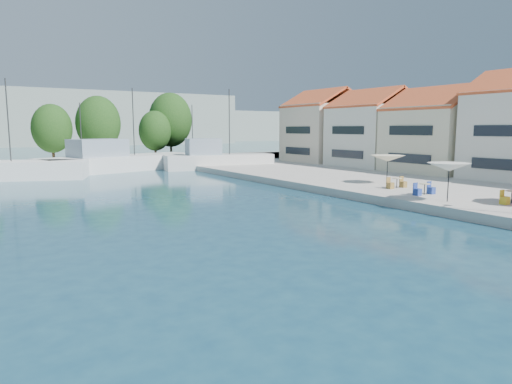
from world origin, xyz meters
TOP-DOWN VIEW (x-y plane):
  - quay_right at (22.00, 30.00)m, footprint 32.00×92.00m
  - quay_far at (-8.00, 67.00)m, footprint 90.00×16.00m
  - hill_east at (40.00, 180.00)m, footprint 140.00×40.00m
  - building_04 at (24.00, 33.00)m, footprint 9.00×8.80m
  - building_05 at (24.00, 42.00)m, footprint 8.40×8.80m
  - building_06 at (24.00, 51.00)m, footprint 9.00×8.80m
  - trawler_03 at (-1.99, 57.51)m, footprint 19.91×10.39m
  - trawler_04 at (9.24, 53.70)m, footprint 13.76×5.98m
  - tree_05 at (-7.34, 68.83)m, footprint 5.15×5.15m
  - tree_06 at (-1.51, 68.23)m, footprint 5.98×5.98m
  - tree_07 at (6.83, 69.13)m, footprint 4.75×4.75m
  - tree_08 at (10.04, 71.05)m, footprint 6.69×6.69m
  - umbrella_white at (7.90, 20.20)m, footprint 2.56×2.56m
  - umbrella_cream at (11.70, 28.45)m, footprint 2.73×2.73m
  - cafe_table_01 at (10.42, 17.72)m, footprint 1.82×0.70m
  - cafe_table_02 at (9.05, 22.77)m, footprint 1.82×0.70m
  - cafe_table_03 at (10.18, 26.10)m, footprint 1.82×0.70m

SIDE VIEW (x-z plane):
  - quay_right at x=22.00m, z-range 0.00..0.60m
  - quay_far at x=-8.00m, z-range 0.00..0.60m
  - cafe_table_01 at x=10.42m, z-range 0.51..1.27m
  - cafe_table_02 at x=9.05m, z-range 0.51..1.27m
  - cafe_table_03 at x=10.18m, z-range 0.51..1.27m
  - trawler_03 at x=-1.99m, z-range -4.03..6.17m
  - trawler_04 at x=9.24m, z-range -4.03..6.17m
  - umbrella_cream at x=11.70m, z-range 1.49..3.77m
  - umbrella_white at x=7.90m, z-range 1.52..3.86m
  - tree_07 at x=6.83m, z-range 1.14..8.17m
  - tree_05 at x=-7.34m, z-range 1.19..8.80m
  - building_04 at x=24.00m, z-range 0.42..9.62m
  - building_05 at x=24.00m, z-range 0.41..10.11m
  - building_06 at x=24.00m, z-range 0.40..10.60m
  - tree_06 at x=-1.51m, z-range 1.28..10.13m
  - hill_east at x=40.00m, z-range 0.00..12.00m
  - tree_08 at x=10.04m, z-range 1.37..11.27m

